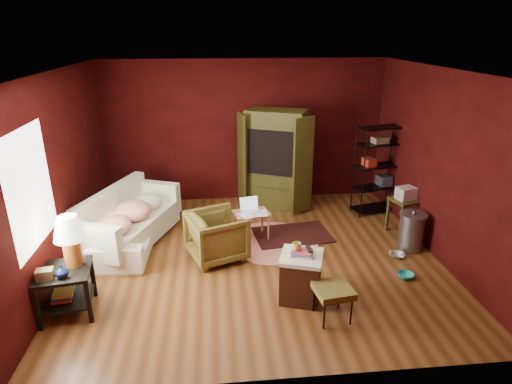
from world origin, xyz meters
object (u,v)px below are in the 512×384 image
(side_table, at_px, (67,256))
(wire_shelving, at_px, (378,166))
(tv_armoire, at_px, (275,158))
(laptop_desk, at_px, (251,215))
(hamper, at_px, (301,276))
(armchair, at_px, (217,234))
(sofa, at_px, (128,221))

(side_table, xyz_separation_m, wire_shelving, (4.84, 2.59, 0.17))
(tv_armoire, bearing_deg, wire_shelving, 9.17)
(laptop_desk, height_order, tv_armoire, tv_armoire)
(laptop_desk, bearing_deg, tv_armoire, 54.55)
(hamper, bearing_deg, armchair, 131.99)
(armchair, relative_size, hamper, 1.10)
(tv_armoire, bearing_deg, side_table, -109.32)
(wire_shelving, bearing_deg, sofa, 177.47)
(sofa, distance_m, laptop_desk, 2.00)
(laptop_desk, distance_m, wire_shelving, 2.65)
(side_table, relative_size, tv_armoire, 0.65)
(tv_armoire, bearing_deg, hamper, -67.37)
(armchair, relative_size, laptop_desk, 1.15)
(sofa, relative_size, side_table, 1.66)
(sofa, height_order, hamper, sofa)
(hamper, distance_m, wire_shelving, 3.35)
(wire_shelving, bearing_deg, tv_armoire, 150.97)
(armchair, height_order, wire_shelving, wire_shelving)
(side_table, distance_m, wire_shelving, 5.49)
(laptop_desk, xyz_separation_m, tv_armoire, (0.59, 1.41, 0.56))
(side_table, distance_m, laptop_desk, 2.94)
(armchair, bearing_deg, hamper, -158.89)
(sofa, distance_m, hamper, 3.06)
(laptop_desk, bearing_deg, side_table, -157.20)
(side_table, bearing_deg, laptop_desk, 35.33)
(side_table, height_order, wire_shelving, wire_shelving)
(tv_armoire, relative_size, wire_shelving, 1.14)
(armchair, height_order, hamper, armchair)
(side_table, bearing_deg, sofa, 77.27)
(armchair, bearing_deg, side_table, 100.65)
(hamper, bearing_deg, side_table, 178.63)
(sofa, xyz_separation_m, tv_armoire, (2.60, 1.38, 0.59))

